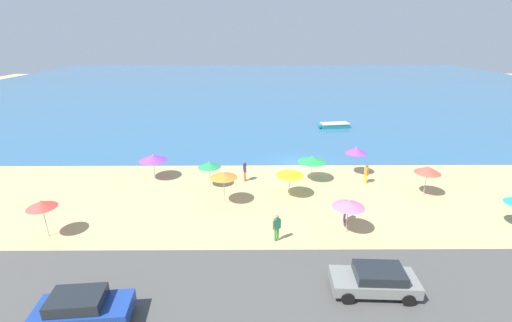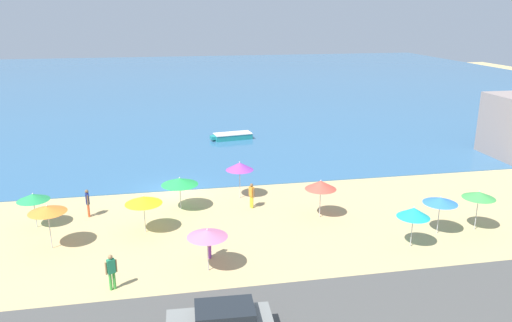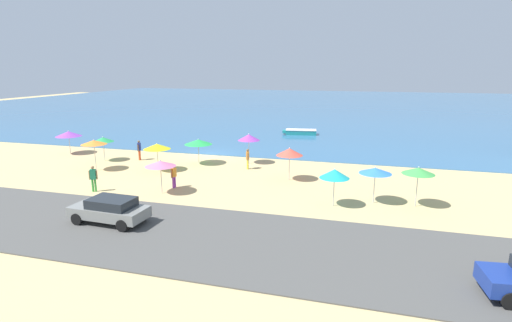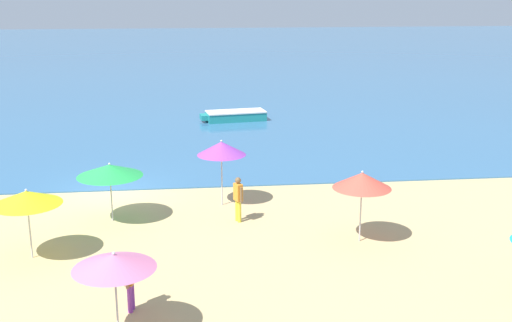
% 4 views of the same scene
% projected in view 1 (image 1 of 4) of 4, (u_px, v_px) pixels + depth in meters
% --- Properties ---
extents(ground_plane, '(160.00, 160.00, 0.00)m').
position_uv_depth(ground_plane, '(300.00, 165.00, 33.54)').
color(ground_plane, tan).
extents(sea, '(150.00, 110.00, 0.05)m').
position_uv_depth(sea, '(272.00, 85.00, 85.02)').
color(sea, '#336591').
rests_on(sea, ground_plane).
extents(coastal_road, '(80.00, 8.00, 0.06)m').
position_uv_depth(coastal_road, '(347.00, 299.00, 16.68)').
color(coastal_road, '#4C4B48').
rests_on(coastal_road, ground_plane).
extents(beach_umbrella_1, '(2.44, 2.44, 2.28)m').
position_uv_depth(beach_umbrella_1, '(153.00, 158.00, 29.86)').
color(beach_umbrella_1, '#B2B2B7').
rests_on(beach_umbrella_1, ground_plane).
extents(beach_umbrella_2, '(1.92, 1.92, 2.66)m').
position_uv_depth(beach_umbrella_2, '(356.00, 150.00, 30.64)').
color(beach_umbrella_2, '#B2B2B7').
rests_on(beach_umbrella_2, ground_plane).
extents(beach_umbrella_3, '(1.90, 1.90, 2.22)m').
position_uv_depth(beach_umbrella_3, '(209.00, 165.00, 28.30)').
color(beach_umbrella_3, '#B2B2B7').
rests_on(beach_umbrella_3, ground_plane).
extents(beach_umbrella_4, '(1.98, 1.98, 2.51)m').
position_uv_depth(beach_umbrella_4, '(428.00, 170.00, 26.69)').
color(beach_umbrella_4, '#B2B2B7').
rests_on(beach_umbrella_4, ground_plane).
extents(beach_umbrella_5, '(2.18, 2.18, 2.32)m').
position_uv_depth(beach_umbrella_5, '(290.00, 173.00, 26.51)').
color(beach_umbrella_5, '#B2B2B7').
rests_on(beach_umbrella_5, ground_plane).
extents(beach_umbrella_6, '(1.79, 1.79, 2.57)m').
position_uv_depth(beach_umbrella_6, '(41.00, 204.00, 21.09)').
color(beach_umbrella_6, '#B2B2B7').
rests_on(beach_umbrella_6, ground_plane).
extents(beach_umbrella_7, '(2.05, 2.05, 2.57)m').
position_uv_depth(beach_umbrella_7, '(224.00, 175.00, 25.27)').
color(beach_umbrella_7, '#B2B2B7').
rests_on(beach_umbrella_7, ground_plane).
extents(beach_umbrella_10, '(2.40, 2.40, 2.24)m').
position_uv_depth(beach_umbrella_10, '(312.00, 160.00, 29.48)').
color(beach_umbrella_10, '#B2B2B7').
rests_on(beach_umbrella_10, ground_plane).
extents(beach_umbrella_11, '(2.04, 2.04, 2.30)m').
position_uv_depth(beach_umbrella_11, '(349.00, 204.00, 21.60)').
color(beach_umbrella_11, '#B2B2B7').
rests_on(beach_umbrella_11, ground_plane).
extents(bather_0, '(0.53, 0.34, 1.80)m').
position_uv_depth(bather_0, '(277.00, 226.00, 21.06)').
color(bather_0, green).
rests_on(bather_0, ground_plane).
extents(bather_1, '(0.29, 0.56, 1.66)m').
position_uv_depth(bather_1, '(345.00, 209.00, 23.26)').
color(bather_1, purple).
rests_on(bather_1, ground_plane).
extents(bather_2, '(0.29, 0.56, 1.81)m').
position_uv_depth(bather_2, '(245.00, 170.00, 29.70)').
color(bather_2, '#DE4E27').
rests_on(bather_2, ground_plane).
extents(bather_3, '(0.34, 0.53, 1.70)m').
position_uv_depth(bather_3, '(366.00, 173.00, 29.31)').
color(bather_3, gold).
rests_on(bather_3, ground_plane).
extents(parked_car_0, '(4.26, 2.05, 1.39)m').
position_uv_depth(parked_car_0, '(375.00, 280.00, 16.82)').
color(parked_car_0, gray).
rests_on(parked_car_0, coastal_road).
extents(parked_car_2, '(4.20, 2.13, 1.53)m').
position_uv_depth(parked_car_2, '(82.00, 308.00, 15.01)').
color(parked_car_2, navy).
rests_on(parked_car_2, coastal_road).
extents(skiff_nearshore, '(4.31, 2.11, 0.62)m').
position_uv_depth(skiff_nearshore, '(334.00, 125.00, 46.62)').
color(skiff_nearshore, teal).
rests_on(skiff_nearshore, sea).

